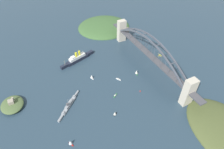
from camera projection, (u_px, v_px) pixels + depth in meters
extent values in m
plane|color=#283D4C|center=(147.00, 66.00, 392.32)|extent=(1400.00, 1400.00, 0.00)
cube|color=beige|center=(188.00, 92.00, 303.29)|extent=(12.20, 17.82, 50.62)
cube|color=beige|center=(122.00, 31.00, 447.66)|extent=(12.20, 17.82, 50.62)
cube|color=#47474C|center=(149.00, 54.00, 373.20)|extent=(204.44, 12.66, 2.40)
cube|color=#47474C|center=(198.00, 99.00, 288.95)|extent=(24.00, 12.66, 2.40)
cube|color=#47474C|center=(118.00, 26.00, 457.45)|extent=(24.00, 12.66, 2.40)
cube|color=#4C515B|center=(187.00, 81.00, 307.87)|extent=(22.67, 1.80, 15.10)
cube|color=#4C515B|center=(179.00, 68.00, 314.60)|extent=(22.38, 1.80, 12.51)
cube|color=#4C515B|center=(172.00, 57.00, 323.16)|extent=(22.04, 1.80, 9.90)
cube|color=#4C515B|center=(164.00, 48.00, 333.54)|extent=(21.67, 1.80, 7.25)
cube|color=#4C515B|center=(157.00, 41.00, 345.75)|extent=(21.26, 1.80, 4.56)
cube|color=#4C515B|center=(150.00, 36.00, 359.78)|extent=(21.26, 1.80, 4.56)
cube|color=#4C515B|center=(144.00, 32.00, 375.64)|extent=(21.67, 1.80, 7.25)
cube|color=#4C515B|center=(138.00, 30.00, 393.32)|extent=(22.04, 1.80, 9.90)
cube|color=#4C515B|center=(132.00, 29.00, 412.82)|extent=(22.38, 1.80, 12.51)
cube|color=#4C515B|center=(127.00, 29.00, 434.15)|extent=(22.67, 1.80, 15.10)
cube|color=#4C515B|center=(181.00, 84.00, 304.04)|extent=(22.67, 1.80, 15.10)
cube|color=#4C515B|center=(174.00, 70.00, 310.78)|extent=(22.38, 1.80, 12.51)
cube|color=#4C515B|center=(166.00, 59.00, 319.33)|extent=(22.04, 1.80, 9.90)
cube|color=#4C515B|center=(159.00, 50.00, 329.71)|extent=(21.67, 1.80, 7.25)
cube|color=#4C515B|center=(152.00, 43.00, 341.92)|extent=(21.26, 1.80, 4.56)
cube|color=#4C515B|center=(145.00, 37.00, 355.95)|extent=(21.26, 1.80, 4.56)
cube|color=#4C515B|center=(139.00, 33.00, 371.81)|extent=(21.67, 1.80, 7.25)
cube|color=#4C515B|center=(133.00, 31.00, 389.49)|extent=(22.04, 1.80, 9.90)
cube|color=#4C515B|center=(127.00, 30.00, 408.99)|extent=(22.38, 1.80, 12.51)
cube|color=#4C515B|center=(122.00, 30.00, 430.32)|extent=(22.67, 1.80, 15.10)
cube|color=#4C515B|center=(188.00, 89.00, 303.05)|extent=(1.40, 11.40, 1.40)
cube|color=#4C515B|center=(173.00, 63.00, 316.51)|extent=(1.40, 11.40, 1.40)
cube|color=#4C515B|center=(158.00, 45.00, 337.28)|extent=(1.40, 11.40, 1.40)
cube|color=#4C515B|center=(145.00, 34.00, 365.34)|extent=(1.40, 11.40, 1.40)
cube|color=#4C515B|center=(133.00, 29.00, 400.70)|extent=(1.40, 11.40, 1.40)
cube|color=#4C515B|center=(122.00, 30.00, 443.35)|extent=(1.40, 11.40, 1.40)
cylinder|color=#4C515B|center=(182.00, 77.00, 314.49)|extent=(0.56, 0.56, 11.14)
cylinder|color=#4C515B|center=(177.00, 79.00, 310.66)|extent=(0.56, 0.56, 11.14)
cylinder|color=#4C515B|center=(174.00, 67.00, 325.33)|extent=(0.56, 0.56, 20.73)
cylinder|color=#4C515B|center=(169.00, 69.00, 321.50)|extent=(0.56, 0.56, 20.73)
cylinder|color=#4C515B|center=(167.00, 59.00, 337.08)|extent=(0.56, 0.56, 27.58)
cylinder|color=#4C515B|center=(161.00, 61.00, 333.25)|extent=(0.56, 0.56, 27.58)
cylinder|color=#4C515B|center=(159.00, 52.00, 349.74)|extent=(0.56, 0.56, 31.70)
cylinder|color=#4C515B|center=(154.00, 53.00, 345.91)|extent=(0.56, 0.56, 31.70)
cylinder|color=#4C515B|center=(152.00, 46.00, 363.31)|extent=(0.56, 0.56, 33.07)
cylinder|color=#4C515B|center=(147.00, 47.00, 359.48)|extent=(0.56, 0.56, 33.07)
cylinder|color=#4C515B|center=(146.00, 41.00, 377.80)|extent=(0.56, 0.56, 31.70)
cylinder|color=#4C515B|center=(141.00, 42.00, 373.97)|extent=(0.56, 0.56, 31.70)
cylinder|color=#4C515B|center=(140.00, 36.00, 393.20)|extent=(0.56, 0.56, 27.58)
cylinder|color=#4C515B|center=(135.00, 38.00, 389.37)|extent=(0.56, 0.56, 27.58)
cylinder|color=#4C515B|center=(134.00, 33.00, 409.51)|extent=(0.56, 0.56, 20.73)
cylinder|color=#4C515B|center=(130.00, 35.00, 405.68)|extent=(0.56, 0.56, 20.73)
cylinder|color=#4C515B|center=(129.00, 31.00, 426.73)|extent=(0.56, 0.56, 11.14)
cylinder|color=#4C515B|center=(125.00, 32.00, 422.90)|extent=(0.56, 0.56, 11.14)
ellipsoid|color=#3D6033|center=(104.00, 27.00, 512.84)|extent=(129.81, 136.13, 25.30)
ellipsoid|color=#756B5B|center=(122.00, 29.00, 505.96)|extent=(45.43, 40.84, 13.92)
cube|color=#1E2333|center=(78.00, 59.00, 402.34)|extent=(24.98, 49.74, 6.76)
cube|color=#1E2333|center=(64.00, 66.00, 385.20)|extent=(10.46, 17.27, 6.76)
cube|color=#1E2333|center=(90.00, 53.00, 419.48)|extent=(11.55, 17.63, 6.76)
cube|color=white|center=(77.00, 57.00, 398.24)|extent=(19.72, 37.62, 5.55)
cube|color=white|center=(73.00, 57.00, 390.03)|extent=(9.89, 10.08, 3.20)
cylinder|color=yellow|center=(76.00, 55.00, 392.56)|extent=(4.67, 4.67, 8.62)
cylinder|color=yellow|center=(79.00, 53.00, 396.90)|extent=(4.67, 4.67, 8.62)
cylinder|color=tan|center=(65.00, 63.00, 380.69)|extent=(0.50, 0.50, 10.00)
cube|color=gray|center=(69.00, 105.00, 314.11)|extent=(32.19, 32.63, 3.07)
cube|color=gray|center=(76.00, 94.00, 332.97)|extent=(11.21, 11.35, 3.07)
cube|color=gray|center=(61.00, 118.00, 295.24)|extent=(11.59, 11.72, 3.07)
cube|color=gray|center=(69.00, 104.00, 312.15)|extent=(17.34, 17.54, 2.81)
cylinder|color=gray|center=(74.00, 96.00, 325.32)|extent=(4.06, 4.06, 2.20)
cylinder|color=gray|center=(63.00, 113.00, 299.38)|extent=(4.06, 4.06, 2.20)
cylinder|color=gray|center=(68.00, 102.00, 307.89)|extent=(0.60, 0.60, 10.00)
cylinder|color=#4C4C51|center=(67.00, 105.00, 306.92)|extent=(3.19, 3.19, 4.40)
ellipsoid|color=#4C6038|center=(12.00, 105.00, 311.96)|extent=(40.84, 35.25, 8.02)
cube|color=#9E937F|center=(11.00, 102.00, 307.95)|extent=(8.00, 8.00, 7.25)
cylinder|color=gray|center=(13.00, 99.00, 311.88)|extent=(3.60, 3.60, 7.98)
cylinder|color=#B7B7B2|center=(159.00, 56.00, 417.01)|extent=(1.48, 6.07, 0.90)
cylinder|color=#B7B7B2|center=(160.00, 57.00, 414.73)|extent=(1.48, 6.07, 0.90)
cylinder|color=black|center=(159.00, 55.00, 416.35)|extent=(0.14, 0.14, 1.10)
cylinder|color=black|center=(160.00, 56.00, 414.06)|extent=(0.14, 0.14, 1.10)
ellipsoid|color=gold|center=(160.00, 55.00, 414.39)|extent=(2.15, 8.46, 1.33)
cylinder|color=black|center=(161.00, 55.00, 415.90)|extent=(1.34, 0.92, 1.27)
cube|color=gold|center=(160.00, 55.00, 414.43)|extent=(10.81, 2.74, 0.20)
cube|color=gold|center=(158.00, 56.00, 412.83)|extent=(4.15, 1.49, 0.12)
cube|color=black|center=(158.00, 55.00, 411.98)|extent=(0.23, 1.11, 1.50)
cube|color=#B2231E|center=(71.00, 144.00, 264.66)|extent=(5.60, 3.95, 0.91)
cube|color=#B2231E|center=(73.00, 146.00, 263.02)|extent=(1.96, 1.52, 0.91)
cube|color=#B2231E|center=(70.00, 143.00, 266.30)|extent=(2.03, 1.68, 0.91)
cylinder|color=tan|center=(71.00, 143.00, 261.38)|extent=(0.16, 0.16, 8.33)
cone|color=white|center=(70.00, 142.00, 262.38)|extent=(6.39, 6.39, 6.67)
cube|color=silver|center=(118.00, 79.00, 361.44)|extent=(6.76, 5.11, 1.17)
cube|color=silver|center=(120.00, 80.00, 359.63)|extent=(2.48, 2.11, 1.17)
cube|color=silver|center=(117.00, 78.00, 363.24)|extent=(2.60, 2.32, 1.17)
cube|color=beige|center=(118.00, 79.00, 361.00)|extent=(3.70, 3.12, 1.17)
cube|color=#2D6B3D|center=(137.00, 74.00, 373.00)|extent=(6.20, 3.89, 0.84)
cube|color=#2D6B3D|center=(137.00, 75.00, 370.17)|extent=(2.15, 1.55, 0.84)
cube|color=#2D6B3D|center=(136.00, 73.00, 375.84)|extent=(2.21, 1.75, 0.84)
cylinder|color=tan|center=(137.00, 72.00, 369.45)|extent=(0.16, 0.16, 8.76)
cone|color=silver|center=(137.00, 72.00, 370.99)|extent=(6.62, 6.62, 7.01)
cube|color=silver|center=(92.00, 78.00, 363.58)|extent=(5.91, 3.22, 0.81)
cube|color=silver|center=(93.00, 79.00, 361.39)|extent=(2.02, 1.32, 0.81)
cube|color=silver|center=(91.00, 77.00, 365.76)|extent=(2.06, 1.51, 0.81)
cylinder|color=tan|center=(92.00, 77.00, 360.40)|extent=(0.16, 0.16, 7.92)
cone|color=white|center=(92.00, 76.00, 361.61)|extent=(6.05, 6.05, 6.34)
cube|color=black|center=(115.00, 114.00, 302.28)|extent=(4.07, 5.02, 0.80)
cube|color=black|center=(116.00, 113.00, 304.24)|extent=(1.55, 1.79, 0.80)
cube|color=black|center=(114.00, 116.00, 300.31)|extent=(1.70, 1.88, 0.80)
cylinder|color=tan|center=(115.00, 113.00, 300.04)|extent=(0.16, 0.16, 6.65)
cone|color=silver|center=(115.00, 113.00, 299.40)|extent=(5.88, 5.88, 5.32)
cube|color=#2D6B3D|center=(115.00, 95.00, 331.32)|extent=(5.98, 6.82, 1.12)
cube|color=#2D6B3D|center=(116.00, 94.00, 334.15)|extent=(2.48, 2.62, 1.12)
cube|color=#2D6B3D|center=(114.00, 97.00, 328.48)|extent=(2.72, 2.80, 1.12)
cube|color=beige|center=(115.00, 95.00, 330.07)|extent=(3.66, 3.89, 1.03)
cone|color=red|center=(140.00, 91.00, 338.69)|extent=(2.20, 2.20, 2.20)
sphere|color=#F2E566|center=(140.00, 90.00, 337.76)|extent=(0.50, 0.50, 0.50)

